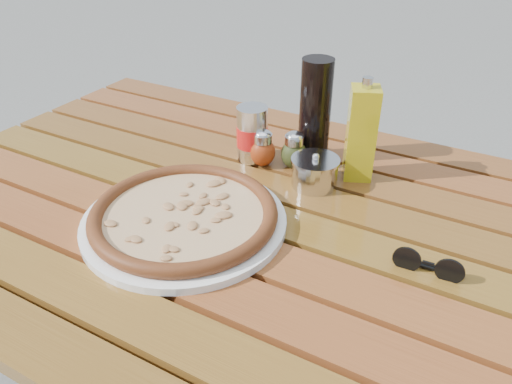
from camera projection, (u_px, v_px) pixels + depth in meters
The scene contains 10 objects.
table at pixel (251, 243), 0.96m from camera, with size 1.40×0.90×0.75m.
plate at pixel (184, 221), 0.88m from camera, with size 0.36×0.36×0.01m, color white.
pizza at pixel (184, 214), 0.87m from camera, with size 0.41×0.41×0.03m.
pepper_shaker at pixel (263, 149), 1.05m from camera, with size 0.06×0.06×0.08m.
oregano_shaker at pixel (294, 150), 1.04m from camera, with size 0.06×0.06×0.08m.
dark_bottle at pixel (315, 111), 1.04m from camera, with size 0.07×0.07×0.22m, color black.
soda_can at pixel (252, 134), 1.06m from camera, with size 0.08×0.08×0.12m.
olive_oil_cruet at pixel (361, 133), 0.98m from camera, with size 0.07×0.07×0.21m.
parmesan_tin at pixel (315, 172), 0.98m from camera, with size 0.10×0.10×0.07m.
sunglasses at pixel (428, 265), 0.77m from camera, with size 0.11×0.03×0.04m.
Camera 1 is at (0.38, -0.66, 1.27)m, focal length 35.00 mm.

